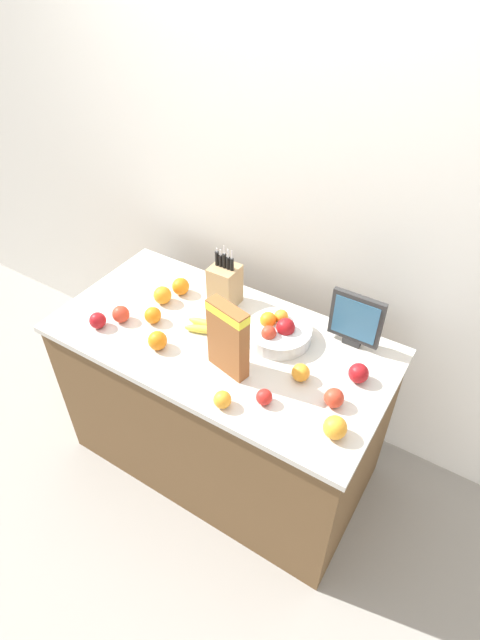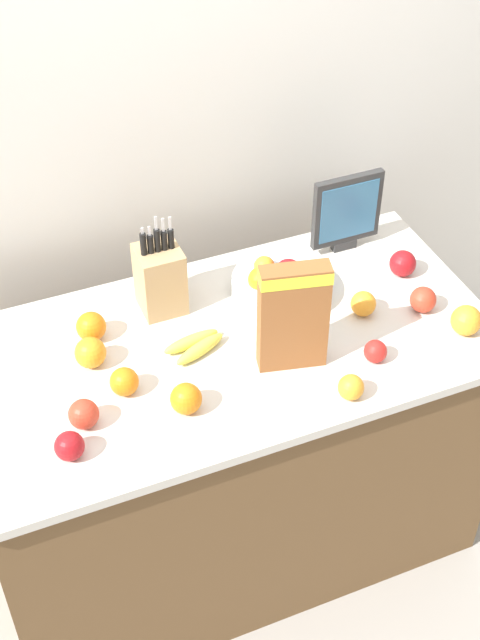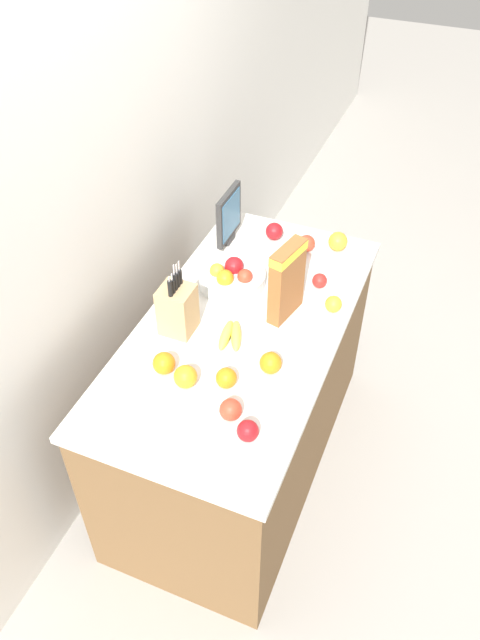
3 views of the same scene
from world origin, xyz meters
TOP-DOWN VIEW (x-y plane):
  - ground_plane at (0.00, 0.00)m, footprint 14.00×14.00m
  - wall_back at (0.00, 0.60)m, footprint 9.00×0.06m
  - counter at (0.00, 0.00)m, footprint 1.52×0.78m
  - knife_block at (-0.12, 0.22)m, footprint 0.12×0.13m
  - small_monitor at (0.51, 0.27)m, footprint 0.23×0.03m
  - cereal_box at (0.13, -0.13)m, footprint 0.19×0.10m
  - fruit_bowl at (0.22, 0.14)m, footprint 0.28×0.28m
  - banana_bunch at (-0.09, 0.01)m, footprint 0.18×0.12m
  - apple_leftmost at (0.35, -0.21)m, footprint 0.06×0.06m
  - apple_middle at (-0.45, -0.14)m, footprint 0.08×0.08m
  - apple_front at (0.61, 0.09)m, footprint 0.08×0.08m
  - apple_by_knife_block at (-0.51, -0.23)m, footprint 0.08×0.08m
  - apple_near_bananas at (0.58, -0.08)m, footprint 0.08×0.08m
  - orange_front_right at (-0.37, 0.07)m, footprint 0.09×0.09m
  - orange_by_cereal at (-0.19, -0.19)m, footprint 0.08×0.08m
  - orange_near_bowl at (-0.32, -0.07)m, footprint 0.08×0.08m
  - orange_mid_right at (0.64, -0.21)m, footprint 0.09×0.09m
  - orange_front_center at (-0.34, 0.17)m, footprint 0.08×0.08m
  - orange_front_left at (0.41, -0.03)m, footprint 0.07×0.07m
  - orange_back_center at (0.22, -0.31)m, footprint 0.07×0.07m

SIDE VIEW (x-z plane):
  - ground_plane at x=0.00m, z-range 0.00..0.00m
  - counter at x=0.00m, z-range 0.00..0.90m
  - banana_bunch at x=-0.09m, z-range 0.90..0.93m
  - apple_leftmost at x=0.35m, z-range 0.90..0.96m
  - orange_back_center at x=0.22m, z-range 0.90..0.97m
  - orange_front_left at x=0.41m, z-range 0.90..0.97m
  - apple_by_knife_block at x=-0.51m, z-range 0.90..0.97m
  - apple_near_bananas at x=0.58m, z-range 0.90..0.97m
  - orange_near_bowl at x=-0.32m, z-range 0.90..0.97m
  - apple_middle at x=-0.45m, z-range 0.90..0.97m
  - apple_front at x=0.61m, z-range 0.90..0.98m
  - fruit_bowl at x=0.22m, z-range 0.88..1.00m
  - orange_by_cereal at x=-0.19m, z-range 0.90..0.98m
  - orange_front_center at x=-0.34m, z-range 0.90..0.98m
  - orange_front_right at x=-0.37m, z-range 0.90..0.98m
  - orange_mid_right at x=0.64m, z-range 0.90..0.98m
  - knife_block at x=-0.12m, z-range 0.84..1.16m
  - small_monitor at x=0.51m, z-range 0.90..1.17m
  - cereal_box at x=0.13m, z-range 0.91..1.24m
  - wall_back at x=0.00m, z-range 0.00..2.60m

